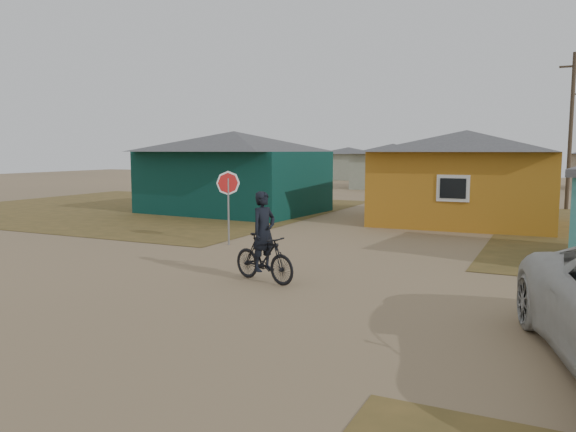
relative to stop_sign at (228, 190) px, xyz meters
The scene contains 9 objects.
ground 6.34m from the stop_sign, 54.08° to the right, with size 120.00×120.00×0.00m, color #8D7351.
grass_nw 13.31m from the stop_sign, 142.26° to the left, with size 20.00×18.00×0.00m, color brown.
house_teal 9.89m from the stop_sign, 119.90° to the left, with size 8.93×7.08×4.00m.
house_yellow 10.92m from the stop_sign, 56.21° to the left, with size 7.72×6.76×3.90m.
house_pale_west 29.17m from the stop_sign, 94.78° to the left, with size 7.04×6.15×3.60m.
house_pale_north 42.38m from the stop_sign, 104.25° to the left, with size 6.28×5.81×3.40m.
utility_pole_near 19.96m from the stop_sign, 59.47° to the left, with size 1.40×0.20×8.00m.
stop_sign is the anchor object (origin of this frame).
cyclist 5.45m from the stop_sign, 49.66° to the right, with size 1.95×1.06×2.12m.
Camera 1 is at (5.96, -10.51, 3.05)m, focal length 35.00 mm.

